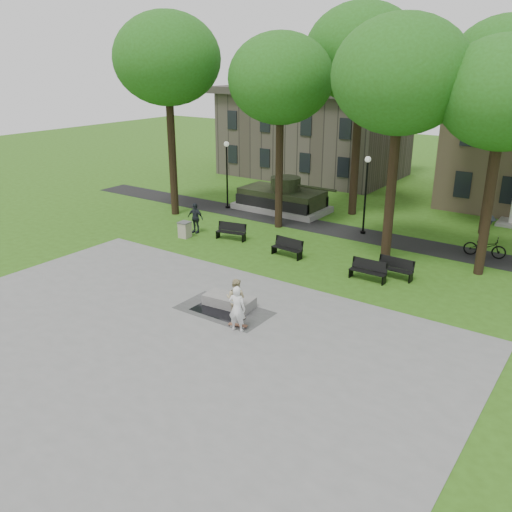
% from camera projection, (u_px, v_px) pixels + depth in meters
% --- Properties ---
extents(ground, '(120.00, 120.00, 0.00)m').
position_uv_depth(ground, '(235.00, 300.00, 24.00)').
color(ground, '#2D5313').
rests_on(ground, ground).
extents(plaza, '(22.00, 16.00, 0.02)m').
position_uv_depth(plaza, '(154.00, 346.00, 20.15)').
color(plaza, gray).
rests_on(plaza, ground).
extents(footpath, '(44.00, 2.60, 0.01)m').
position_uv_depth(footpath, '(353.00, 233.00, 33.23)').
color(footpath, black).
rests_on(footpath, ground).
extents(building_left, '(15.00, 10.00, 7.20)m').
position_uv_depth(building_left, '(314.00, 135.00, 49.08)').
color(building_left, '#4C443D').
rests_on(building_left, ground).
extents(tree_0, '(6.80, 6.80, 12.97)m').
position_uv_depth(tree_0, '(167.00, 60.00, 33.96)').
color(tree_0, black).
rests_on(tree_0, ground).
extents(tree_1, '(6.20, 6.20, 11.63)m').
position_uv_depth(tree_1, '(281.00, 79.00, 31.43)').
color(tree_1, black).
rests_on(tree_1, ground).
extents(tree_2, '(6.60, 6.60, 12.16)m').
position_uv_depth(tree_2, '(401.00, 76.00, 25.46)').
color(tree_2, black).
rests_on(tree_2, ground).
extents(tree_3, '(6.00, 6.00, 11.19)m').
position_uv_depth(tree_3, '(505.00, 94.00, 24.04)').
color(tree_3, black).
rests_on(tree_3, ground).
extents(tree_4, '(7.20, 7.20, 13.50)m').
position_uv_depth(tree_4, '(362.00, 53.00, 33.82)').
color(tree_4, black).
rests_on(tree_4, ground).
extents(tree_5, '(6.40, 6.40, 12.44)m').
position_uv_depth(tree_5, '(507.00, 67.00, 29.87)').
color(tree_5, black).
rests_on(tree_5, ground).
extents(lamp_left, '(0.36, 0.36, 4.73)m').
position_uv_depth(lamp_left, '(227.00, 169.00, 37.90)').
color(lamp_left, black).
rests_on(lamp_left, ground).
extents(lamp_mid, '(0.36, 0.36, 4.73)m').
position_uv_depth(lamp_mid, '(366.00, 189.00, 32.23)').
color(lamp_mid, black).
rests_on(lamp_mid, ground).
extents(tank_monument, '(7.45, 3.40, 2.40)m').
position_uv_depth(tank_monument, '(282.00, 198.00, 37.96)').
color(tank_monument, gray).
rests_on(tank_monument, ground).
extents(puddle, '(2.20, 1.20, 0.00)m').
position_uv_depth(puddle, '(217.00, 311.00, 22.94)').
color(puddle, black).
rests_on(puddle, plaza).
extents(concrete_block, '(2.29, 1.21, 0.45)m').
position_uv_depth(concrete_block, '(229.00, 301.00, 23.36)').
color(concrete_block, gray).
rests_on(concrete_block, plaza).
extents(skateboard, '(0.80, 0.41, 0.07)m').
position_uv_depth(skateboard, '(238.00, 326.00, 21.60)').
color(skateboard, brown).
rests_on(skateboard, plaza).
extents(skateboarder, '(0.78, 0.61, 1.89)m').
position_uv_depth(skateboarder, '(237.00, 309.00, 20.97)').
color(skateboarder, white).
rests_on(skateboarder, plaza).
extents(friend_watching, '(0.97, 0.84, 1.73)m').
position_uv_depth(friend_watching, '(236.00, 299.00, 22.05)').
color(friend_watching, tan).
rests_on(friend_watching, plaza).
extents(pedestrian_walker, '(1.13, 0.56, 1.86)m').
position_uv_depth(pedestrian_walker, '(195.00, 218.00, 33.06)').
color(pedestrian_walker, '#21262C').
rests_on(pedestrian_walker, ground).
extents(cyclist, '(2.24, 1.30, 2.34)m').
position_uv_depth(cyclist, '(486.00, 240.00, 28.97)').
color(cyclist, black).
rests_on(cyclist, ground).
extents(park_bench_0, '(1.85, 0.87, 1.00)m').
position_uv_depth(park_bench_0, '(232.00, 231.00, 31.92)').
color(park_bench_0, black).
rests_on(park_bench_0, ground).
extents(park_bench_1, '(1.83, 0.65, 1.00)m').
position_uv_depth(park_bench_1, '(288.00, 247.00, 29.19)').
color(park_bench_1, black).
rests_on(park_bench_1, ground).
extents(park_bench_2, '(1.80, 0.54, 1.00)m').
position_uv_depth(park_bench_2, '(368.00, 270.00, 26.04)').
color(park_bench_2, black).
rests_on(park_bench_2, ground).
extents(park_bench_3, '(1.81, 0.56, 1.00)m').
position_uv_depth(park_bench_3, '(395.00, 268.00, 26.31)').
color(park_bench_3, black).
rests_on(park_bench_3, ground).
extents(trash_bin, '(0.71, 0.71, 0.96)m').
position_uv_depth(trash_bin, '(185.00, 230.00, 32.31)').
color(trash_bin, '#B0A391').
rests_on(trash_bin, ground).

